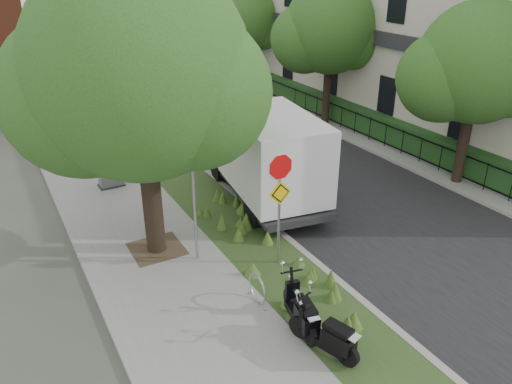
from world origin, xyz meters
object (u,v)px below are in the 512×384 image
utility_cabinet (110,171)px  sign_assembly (280,187)px  scooter_far (303,316)px  box_truck (266,152)px  scooter_near (331,339)px

utility_cabinet → sign_assembly: bearing=-69.6°
scooter_far → box_truck: (2.64, 6.16, 1.20)m
sign_assembly → scooter_far: sign_assembly is taller
scooter_near → scooter_far: scooter_far is taller
scooter_near → utility_cabinet: bearing=99.7°
box_truck → utility_cabinet: bearing=141.4°
scooter_near → utility_cabinet: (-1.78, 10.46, 0.16)m
sign_assembly → scooter_near: 3.94m
scooter_near → box_truck: (2.54, 7.01, 1.21)m
sign_assembly → scooter_far: (-0.94, -2.55, -1.80)m
scooter_near → scooter_far: size_ratio=0.97×
box_truck → utility_cabinet: (-4.32, 3.45, -1.05)m
sign_assembly → utility_cabinet: sign_assembly is taller
scooter_near → utility_cabinet: utility_cabinet is taller
sign_assembly → scooter_near: (-0.84, -3.40, -1.81)m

